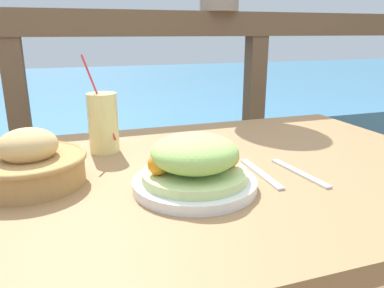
{
  "coord_description": "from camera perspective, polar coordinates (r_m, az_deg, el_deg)",
  "views": [
    {
      "loc": [
        -0.29,
        -0.74,
        1.01
      ],
      "look_at": [
        -0.04,
        0.01,
        0.77
      ],
      "focal_mm": 35.0,
      "sensor_mm": 36.0,
      "label": 1
    }
  ],
  "objects": [
    {
      "name": "knife",
      "position": [
        0.85,
        16.03,
        -4.23
      ],
      "size": [
        0.03,
        0.18,
        0.0
      ],
      "color": "silver",
      "rests_on": "patio_table"
    },
    {
      "name": "salad_plate",
      "position": [
        0.72,
        0.41,
        -3.37
      ],
      "size": [
        0.24,
        0.24,
        0.11
      ],
      "color": "silver",
      "rests_on": "patio_table"
    },
    {
      "name": "drink_glass",
      "position": [
        0.97,
        -13.38,
        3.17
      ],
      "size": [
        0.08,
        0.08,
        0.24
      ],
      "color": "#DBCC7F",
      "rests_on": "patio_table"
    },
    {
      "name": "fork",
      "position": [
        0.82,
        10.41,
        -4.42
      ],
      "size": [
        0.02,
        0.18,
        0.0
      ],
      "color": "silver",
      "rests_on": "patio_table"
    },
    {
      "name": "sea_backdrop",
      "position": [
        3.98,
        -14.18,
        5.29
      ],
      "size": [
        12.0,
        4.0,
        0.5
      ],
      "color": "teal",
      "rests_on": "ground_plane"
    },
    {
      "name": "patio_table",
      "position": [
        0.88,
        2.77,
        -9.25
      ],
      "size": [
        1.19,
        0.81,
        0.71
      ],
      "color": "#997047",
      "rests_on": "ground_plane"
    },
    {
      "name": "bread_basket",
      "position": [
        0.81,
        -23.44,
        -2.72
      ],
      "size": [
        0.22,
        0.22,
        0.12
      ],
      "color": "#AD7F47",
      "rests_on": "patio_table"
    },
    {
      "name": "railing_fence",
      "position": [
        1.45,
        -6.78,
        7.23
      ],
      "size": [
        2.8,
        0.08,
        1.08
      ],
      "color": "brown",
      "rests_on": "ground_plane"
    }
  ]
}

